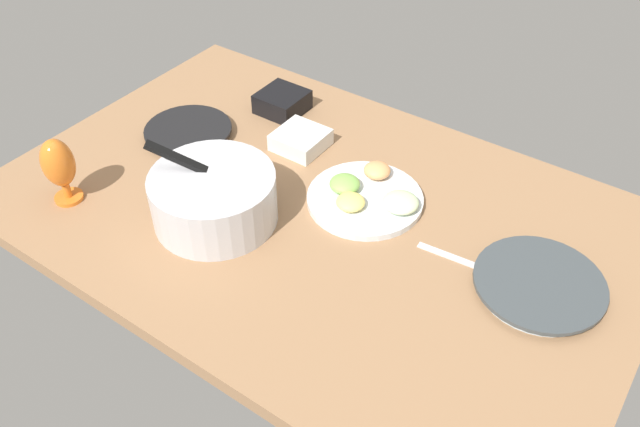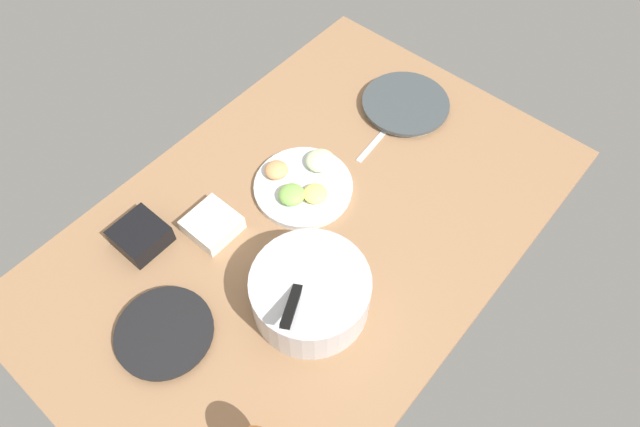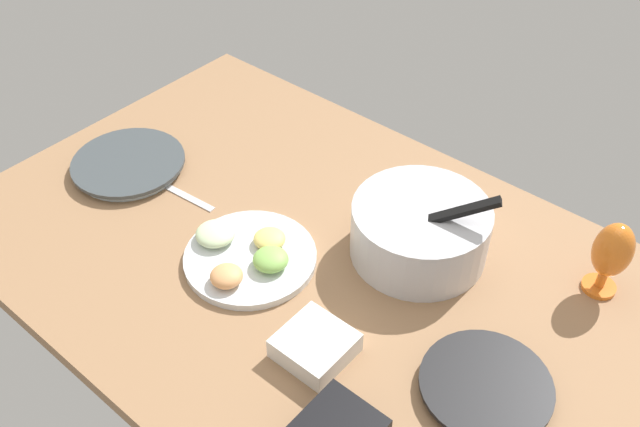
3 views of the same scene
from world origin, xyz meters
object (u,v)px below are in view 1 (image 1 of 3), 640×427
Objects in this scene: dinner_plate_right at (188,132)px; hurricane_glass_orange at (59,165)px; mixing_bowl at (214,196)px; square_bowl_white at (301,139)px; fruit_platter at (367,196)px; square_bowl_black at (282,101)px; dinner_plate_left at (539,285)px.

hurricane_glass_orange is (5.43, 38.34, 9.45)cm from dinner_plate_right.
square_bowl_white is (0.67, -36.30, -4.33)cm from mixing_bowl.
fruit_platter is 2.25× the size of square_bowl_black.
hurricane_glass_orange is at bearing 34.11° from fruit_platter.
mixing_bowl is at bearing 143.79° from dinner_plate_right.
square_bowl_black reaches higher than dinner_plate_right.
dinner_plate_left is 93.98cm from square_bowl_black.
dinner_plate_right is at bearing 4.36° from fruit_platter.
fruit_platter is 1.63× the size of hurricane_glass_orange.
fruit_platter is (-57.68, -4.39, 0.48)cm from dinner_plate_right.
mixing_bowl is at bearing -156.00° from hurricane_glass_orange.
mixing_bowl is (74.06, 22.87, 5.64)cm from dinner_plate_left.
dinner_plate_left is 117.04cm from hurricane_glass_orange.
square_bowl_black is at bearing -106.90° from hurricane_glass_orange.
square_bowl_white is (-35.28, -52.30, -8.07)cm from hurricane_glass_orange.
dinner_plate_left is at bearing 175.29° from fruit_platter.
square_bowl_black is (90.42, -25.55, 1.99)cm from dinner_plate_left.
hurricane_glass_orange is (63.11, 42.74, 8.97)cm from fruit_platter.
fruit_platter is (46.89, -3.86, 0.41)cm from dinner_plate_left.
square_bowl_black reaches higher than square_bowl_white.
mixing_bowl reaches higher than dinner_plate_left.
dinner_plate_left is 75.93cm from square_bowl_white.
square_bowl_black reaches higher than fruit_platter.
mixing_bowl is 38.47cm from fruit_platter.
mixing_bowl is 2.33× the size of square_bowl_black.
mixing_bowl reaches higher than square_bowl_white.
square_bowl_black is at bearing -26.48° from fruit_platter.
dinner_plate_right is 1.38× the size of hurricane_glass_orange.
dinner_plate_right is 0.84× the size of fruit_platter.
square_bowl_white is (-29.85, -13.96, 1.38)cm from dinner_plate_right.
dinner_plate_left is 77.71cm from mixing_bowl.
dinner_plate_right is at bearing 0.29° from dinner_plate_left.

